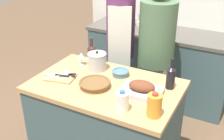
{
  "coord_description": "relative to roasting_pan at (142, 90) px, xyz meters",
  "views": [
    {
      "loc": [
        1.01,
        -1.81,
        2.07
      ],
      "look_at": [
        0.0,
        0.12,
        0.97
      ],
      "focal_mm": 45.0,
      "sensor_mm": 36.0,
      "label": 1
    }
  ],
  "objects": [
    {
      "name": "kitchen_island",
      "position": [
        -0.33,
        0.02,
        -0.49
      ],
      "size": [
        1.25,
        0.8,
        0.89
      ],
      "color": "#3D565B",
      "rests_on": "ground_plane"
    },
    {
      "name": "back_counter",
      "position": [
        -0.33,
        1.43,
        -0.47
      ],
      "size": [
        1.83,
        0.6,
        0.94
      ],
      "color": "#3D565B",
      "rests_on": "ground_plane"
    },
    {
      "name": "roasting_pan",
      "position": [
        0.0,
        0.0,
        0.0
      ],
      "size": [
        0.35,
        0.26,
        0.12
      ],
      "color": "#BCBCC1",
      "rests_on": "kitchen_island"
    },
    {
      "name": "wicker_basket",
      "position": [
        -0.39,
        -0.07,
        -0.02
      ],
      "size": [
        0.27,
        0.27,
        0.05
      ],
      "color": "brown",
      "rests_on": "kitchen_island"
    },
    {
      "name": "cutting_board",
      "position": [
        -0.74,
        -0.08,
        -0.04
      ],
      "size": [
        0.28,
        0.23,
        0.02
      ],
      "color": "tan",
      "rests_on": "kitchen_island"
    },
    {
      "name": "stock_pot",
      "position": [
        -0.54,
        0.23,
        0.04
      ],
      "size": [
        0.17,
        0.17,
        0.18
      ],
      "color": "#B7B7BC",
      "rests_on": "kitchen_island"
    },
    {
      "name": "mixing_bowl",
      "position": [
        -0.29,
        0.21,
        -0.02
      ],
      "size": [
        0.16,
        0.16,
        0.05
      ],
      "color": "slate",
      "rests_on": "kitchen_island"
    },
    {
      "name": "juice_jug",
      "position": [
        0.18,
        -0.22,
        0.04
      ],
      "size": [
        0.1,
        0.1,
        0.19
      ],
      "color": "orange",
      "rests_on": "kitchen_island"
    },
    {
      "name": "milk_jug",
      "position": [
        -0.04,
        -0.27,
        0.03
      ],
      "size": [
        0.1,
        0.1,
        0.16
      ],
      "color": "white",
      "rests_on": "kitchen_island"
    },
    {
      "name": "wine_bottle_green",
      "position": [
        -0.65,
        0.32,
        0.06
      ],
      "size": [
        0.08,
        0.08,
        0.26
      ],
      "color": "#381E19",
      "rests_on": "kitchen_island"
    },
    {
      "name": "wine_bottle_dark",
      "position": [
        0.17,
        0.21,
        0.06
      ],
      "size": [
        0.07,
        0.07,
        0.27
      ],
      "color": "black",
      "rests_on": "kitchen_island"
    },
    {
      "name": "wine_glass_left",
      "position": [
        -0.72,
        0.24,
        0.05
      ],
      "size": [
        0.07,
        0.07,
        0.12
      ],
      "color": "silver",
      "rests_on": "kitchen_island"
    },
    {
      "name": "knife_chef",
      "position": [
        -0.76,
        -0.08,
        -0.02
      ],
      "size": [
        0.23,
        0.09,
        0.01
      ],
      "color": "#B7B7BC",
      "rests_on": "cutting_board"
    },
    {
      "name": "knife_paring",
      "position": [
        -0.71,
        -0.03,
        -0.02
      ],
      "size": [
        0.17,
        0.12,
        0.01
      ],
      "color": "#B7B7BC",
      "rests_on": "cutting_board"
    },
    {
      "name": "knife_bread",
      "position": [
        -0.69,
        -0.0,
        -0.02
      ],
      "size": [
        0.18,
        0.1,
        0.01
      ],
      "color": "#B7B7BC",
      "rests_on": "cutting_board"
    },
    {
      "name": "stand_mixer",
      "position": [
        -0.59,
        1.54,
        0.13
      ],
      "size": [
        0.18,
        0.14,
        0.32
      ],
      "color": "silver",
      "rests_on": "back_counter"
    },
    {
      "name": "condiment_bottle_tall",
      "position": [
        -0.78,
        1.3,
        0.09
      ],
      "size": [
        0.05,
        0.05,
        0.19
      ],
      "color": "maroon",
      "rests_on": "back_counter"
    },
    {
      "name": "condiment_bottle_short",
      "position": [
        -0.73,
        1.45,
        0.09
      ],
      "size": [
        0.06,
        0.06,
        0.2
      ],
      "color": "#332D28",
      "rests_on": "back_counter"
    },
    {
      "name": "condiment_bottle_extra",
      "position": [
        -0.3,
        1.32,
        0.07
      ],
      "size": [
        0.06,
        0.06,
        0.15
      ],
      "color": "#332D28",
      "rests_on": "back_counter"
    },
    {
      "name": "person_cook_aproned",
      "position": [
        -0.56,
        0.76,
        0.02
      ],
      "size": [
        0.32,
        0.33,
        1.7
      ],
      "rotation": [
        0.0,
        0.0,
        0.38
      ],
      "color": "beige",
      "rests_on": "ground_plane"
    },
    {
      "name": "person_cook_guest",
      "position": [
        -0.17,
        0.8,
        -0.03
      ],
      "size": [
        0.37,
        0.37,
        1.65
      ],
      "rotation": [
        0.0,
        0.0,
        -0.11
      ],
      "color": "beige",
      "rests_on": "ground_plane"
    }
  ]
}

